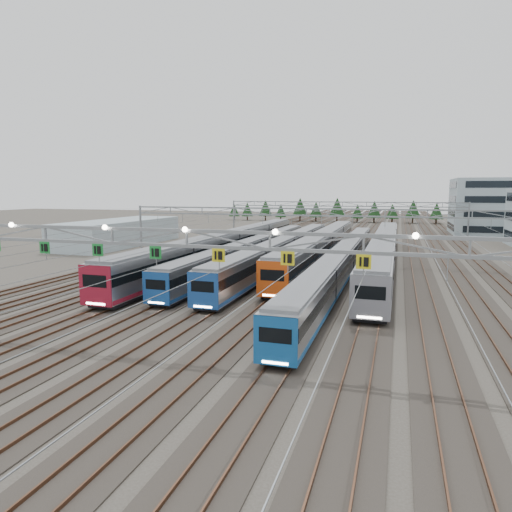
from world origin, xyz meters
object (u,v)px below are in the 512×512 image
(train_d, at_px, (322,246))
(depot_bldg_north, at_px, (502,207))
(train_f, at_px, (383,251))
(west_shed, at_px, (120,232))
(train_a, at_px, (230,245))
(train_c, at_px, (284,250))
(gantry_near, at_px, (185,242))
(gantry_mid, at_px, (306,218))
(gantry_far, at_px, (343,208))
(train_b, at_px, (253,250))
(train_e, at_px, (343,260))

(train_d, distance_m, depot_bldg_north, 64.14)
(train_f, relative_size, west_shed, 1.98)
(depot_bldg_north, bearing_deg, train_a, -129.68)
(train_c, bearing_deg, train_a, 167.65)
(train_d, relative_size, train_f, 0.95)
(train_f, xyz_separation_m, gantry_near, (-11.30, -37.62, 4.80))
(gantry_near, height_order, gantry_mid, gantry_near)
(train_d, xyz_separation_m, gantry_near, (-2.30, -41.19, 4.83))
(gantry_mid, height_order, gantry_far, same)
(gantry_near, bearing_deg, train_d, 86.81)
(train_f, xyz_separation_m, gantry_mid, (-11.25, 2.50, 4.10))
(train_c, relative_size, depot_bldg_north, 2.59)
(gantry_near, xyz_separation_m, gantry_mid, (0.05, 40.12, -0.70))
(gantry_near, bearing_deg, depot_bldg_north, 69.06)
(gantry_near, bearing_deg, gantry_mid, 89.93)
(gantry_near, height_order, gantry_far, gantry_near)
(train_f, relative_size, gantry_mid, 1.05)
(gantry_far, distance_m, west_shed, 52.43)
(train_f, height_order, west_shed, west_shed)
(train_b, relative_size, gantry_near, 0.98)
(train_b, height_order, gantry_mid, gantry_mid)
(train_e, distance_m, west_shed, 50.02)
(train_c, distance_m, depot_bldg_north, 71.05)
(train_a, bearing_deg, train_d, 13.94)
(train_b, distance_m, train_d, 10.78)
(train_a, distance_m, train_e, 19.95)
(gantry_mid, xyz_separation_m, depot_bldg_north, (36.41, 55.18, 0.33))
(train_e, xyz_separation_m, depot_bldg_north, (29.66, 66.05, 4.77))
(train_b, xyz_separation_m, gantry_far, (6.75, 49.85, 4.44))
(train_f, xyz_separation_m, west_shed, (-50.00, 12.40, 0.13))
(train_a, bearing_deg, train_b, -29.72)
(train_d, bearing_deg, gantry_mid, -154.56)
(gantry_far, bearing_deg, gantry_mid, -90.00)
(gantry_far, height_order, depot_bldg_north, depot_bldg_north)
(train_b, xyz_separation_m, west_shed, (-32.00, 14.75, 0.47))
(train_b, bearing_deg, west_shed, 155.25)
(train_d, height_order, train_e, train_d)
(train_d, distance_m, gantry_far, 44.18)
(train_a, relative_size, train_b, 1.17)
(gantry_mid, bearing_deg, train_a, -168.54)
(train_f, bearing_deg, train_e, -118.23)
(train_d, bearing_deg, train_f, -21.62)
(train_a, relative_size, gantry_far, 1.15)
(gantry_mid, distance_m, west_shed, 40.19)
(west_shed, bearing_deg, train_f, -13.93)
(gantry_near, bearing_deg, west_shed, 127.73)
(train_d, bearing_deg, gantry_near, -93.19)
(train_e, distance_m, train_f, 9.52)
(train_b, xyz_separation_m, gantry_near, (6.70, -35.27, 5.14))
(train_e, height_order, west_shed, west_shed)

